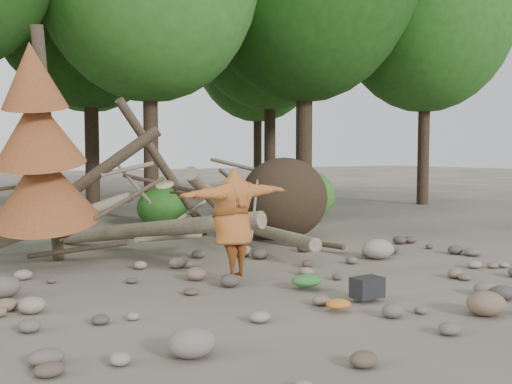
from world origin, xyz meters
TOP-DOWN VIEW (x-y plane):
  - ground at (0.00, 0.00)m, footprint 120.00×120.00m
  - deadfall_pile at (2.02, 4.24)m, footprint 8.55×5.24m
  - dead_conifer at (-3.12, 3.37)m, footprint 2.06×2.16m
  - bush_mid at (0.80, 7.80)m, footprint 1.40×1.40m
  - bush_right at (5.00, 7.00)m, footprint 2.00×2.00m
  - frisbee_thrower at (-0.59, 0.90)m, footprint 2.39×0.99m
  - backpack at (0.46, -1.16)m, footprint 0.44×0.30m
  - cloth_green at (0.13, -0.16)m, footprint 0.49×0.41m
  - cloth_orange at (-0.23, -1.39)m, footprint 0.35×0.28m
  - boulder_front_left at (-2.56, -1.93)m, footprint 0.52×0.47m
  - boulder_front_right at (1.33, -2.45)m, footprint 0.52×0.47m
  - boulder_mid_right at (2.81, 1.22)m, footprint 0.65×0.59m
  - boulder_mid_left at (-3.97, 1.65)m, footprint 0.53×0.48m

SIDE VIEW (x-z plane):
  - ground at x=0.00m, z-range 0.00..0.00m
  - cloth_orange at x=-0.23m, z-range 0.00..0.13m
  - cloth_green at x=0.13m, z-range 0.00..0.18m
  - backpack at x=0.46m, z-range 0.00..0.29m
  - boulder_front_left at x=-2.56m, z-range 0.00..0.31m
  - boulder_front_right at x=1.33m, z-range 0.00..0.31m
  - boulder_mid_left at x=-3.97m, z-range 0.00..0.32m
  - boulder_mid_right at x=2.81m, z-range 0.00..0.39m
  - bush_mid at x=0.80m, z-range 0.00..1.12m
  - bush_right at x=5.00m, z-range 0.00..1.60m
  - deadfall_pile at x=2.02m, z-range -0.70..2.60m
  - frisbee_thrower at x=-0.59m, z-range 0.08..1.85m
  - dead_conifer at x=-3.12m, z-range -0.06..4.29m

